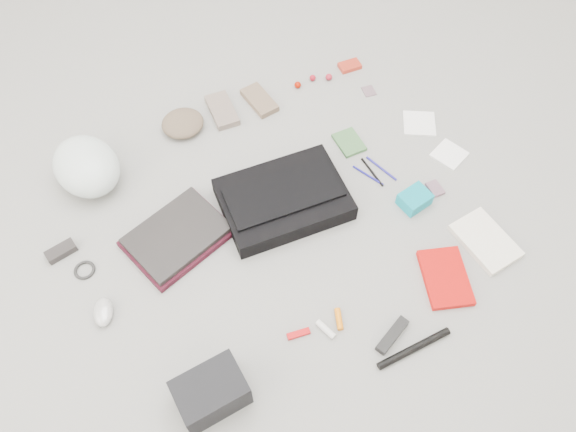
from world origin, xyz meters
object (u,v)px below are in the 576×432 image
book_red (445,278)px  bike_helmet (86,166)px  camera_bag (211,392)px  accordion_wallet (415,199)px  laptop (177,234)px  messenger_bag (284,199)px

book_red → bike_helmet: bearing=154.6°
bike_helmet → book_red: bearing=-57.2°
camera_bag → accordion_wallet: (0.96, 0.28, -0.04)m
book_red → camera_bag: bearing=-159.6°
book_red → laptop: bearing=163.1°
messenger_bag → laptop: (-0.40, 0.06, -0.00)m
laptop → camera_bag: (-0.14, -0.57, 0.03)m
bike_helmet → book_red: 1.36m
messenger_bag → laptop: messenger_bag is taller
laptop → messenger_bag: bearing=-22.8°
messenger_bag → camera_bag: camera_bag is taller
bike_helmet → book_red: size_ratio=1.31×
camera_bag → laptop: bearing=76.9°
laptop → camera_bag: 0.59m
messenger_bag → bike_helmet: bike_helmet is taller
book_red → accordion_wallet: size_ratio=2.04×
camera_bag → book_red: size_ratio=0.92×
laptop → book_red: 0.95m
bike_helmet → messenger_bag: bearing=-48.0°
messenger_bag → bike_helmet: 0.75m
messenger_bag → accordion_wallet: 0.49m
laptop → bike_helmet: bike_helmet is taller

